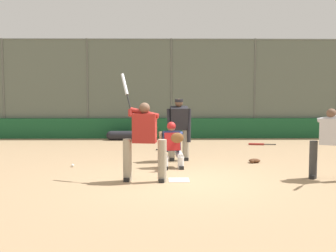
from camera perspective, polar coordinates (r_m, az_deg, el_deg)
name	(u,v)px	position (r m, az deg, el deg)	size (l,w,h in m)	color
ground_plane	(179,180)	(9.86, 1.33, -6.63)	(160.00, 160.00, 0.00)	#9E7F5B
home_plate_marker	(179,180)	(9.86, 1.33, -6.60)	(0.43, 0.43, 0.01)	white
backstop_fence	(171,86)	(17.15, 0.41, 4.88)	(18.42, 0.08, 3.63)	#515651
padding_wall	(171,128)	(17.13, 0.41, -0.27)	(17.97, 0.18, 0.73)	#19512D
bleachers_beyond	(117,119)	(19.79, -6.25, 0.80)	(12.84, 2.50, 1.48)	slate
batter_at_plate	(144,139)	(9.63, -2.92, -1.54)	(0.99, 0.75, 2.24)	gray
catcher_behind_plate	(172,144)	(11.15, 0.48, -2.25)	(0.62, 0.72, 1.10)	silver
umpire_home	(179,128)	(12.18, 1.33, -0.20)	(0.66, 0.43, 1.62)	gray
batter_on_deck	(331,141)	(10.35, 19.25, -1.76)	(0.83, 0.92, 2.07)	#333333
spare_bat_near_backstop	(258,144)	(15.55, 10.95, -2.18)	(0.87, 0.17, 0.07)	black
spare_bat_by_padding	(171,151)	(13.77, 0.35, -3.06)	(0.71, 0.49, 0.07)	black
fielding_glove_on_dirt	(254,161)	(12.14, 10.47, -4.19)	(0.30, 0.23, 0.11)	#56331E
baseball_loose	(73,165)	(11.60, -11.55, -4.73)	(0.07, 0.07, 0.07)	white
equipment_bag_dugout_side	(125,136)	(16.63, -5.25, -1.16)	(1.33, 0.33, 0.33)	black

